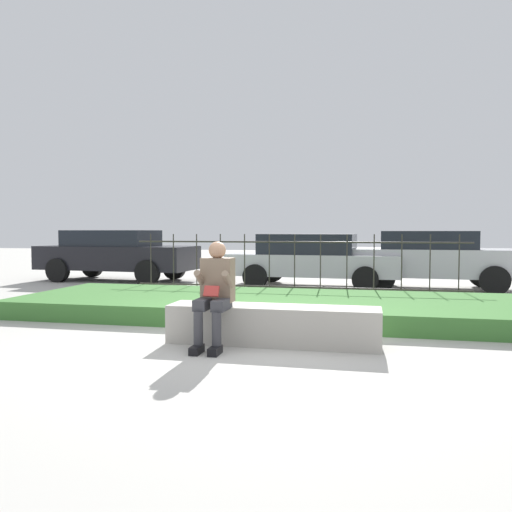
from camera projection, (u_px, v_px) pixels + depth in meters
name	position (u px, v px, depth m)	size (l,w,h in m)	color
ground_plane	(250.00, 343.00, 6.25)	(60.00, 60.00, 0.00)	#B2AFA8
stone_bench	(273.00, 327.00, 6.18)	(2.62, 0.54, 0.47)	#ADA89E
person_seated_reader	(215.00, 289.00, 6.00)	(0.42, 0.73, 1.27)	black
grass_berm	(279.00, 306.00, 8.34)	(8.79, 2.89, 0.29)	#3D7533
iron_fence	(295.00, 266.00, 10.10)	(6.79, 0.03, 1.34)	#332D28
car_parked_left	(116.00, 254.00, 14.10)	(4.51, 2.02, 1.43)	black
car_parked_right	(432.00, 258.00, 12.05)	(3.98, 2.01, 1.41)	#B7B7BC
car_parked_center	(313.00, 259.00, 12.57)	(4.31, 2.11, 1.33)	#B7B7BC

